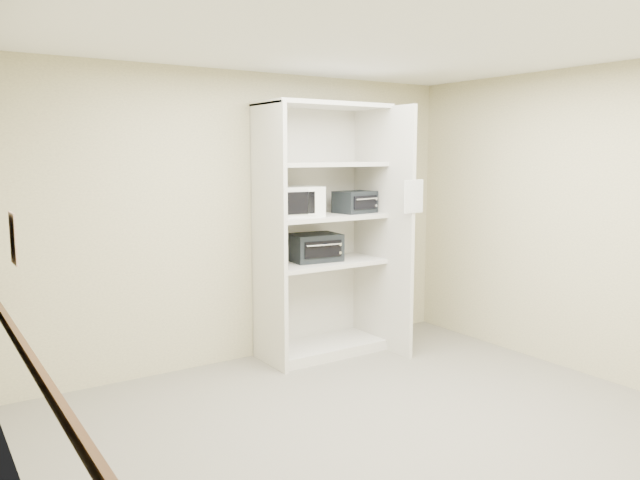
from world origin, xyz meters
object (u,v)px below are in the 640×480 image
shelving_unit (327,239)px  toaster_oven_lower (314,247)px  toaster_oven_upper (355,202)px  microwave (295,202)px

shelving_unit → toaster_oven_lower: (-0.11, 0.05, -0.08)m
shelving_unit → toaster_oven_upper: shelving_unit is taller
microwave → toaster_oven_lower: size_ratio=0.98×
shelving_unit → microwave: bearing=-178.6°
microwave → toaster_oven_lower: microwave is taller
microwave → toaster_oven_lower: 0.53m
microwave → shelving_unit: bearing=8.2°
shelving_unit → microwave: size_ratio=5.20×
microwave → toaster_oven_lower: (0.26, 0.06, -0.46)m
toaster_oven_lower → shelving_unit: bearing=-20.0°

